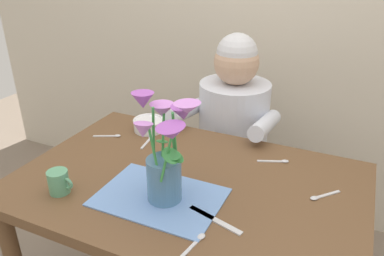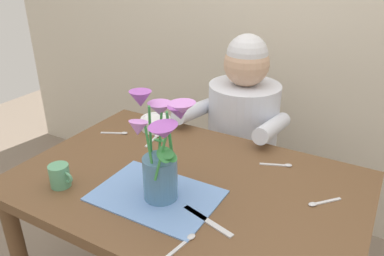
% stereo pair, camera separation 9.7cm
% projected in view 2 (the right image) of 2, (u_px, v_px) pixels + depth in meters
% --- Properties ---
extents(dining_table, '(1.20, 0.80, 0.74)m').
position_uv_depth(dining_table, '(187.00, 203.00, 1.36)').
color(dining_table, brown).
rests_on(dining_table, ground_plane).
extents(seated_person, '(0.45, 0.47, 1.14)m').
position_uv_depth(seated_person, '(241.00, 148.00, 1.90)').
color(seated_person, '#4C4C56').
rests_on(seated_person, ground_plane).
extents(striped_placemat, '(0.40, 0.28, 0.00)m').
position_uv_depth(striped_placemat, '(156.00, 195.00, 1.24)').
color(striped_placemat, '#6B93D1').
rests_on(striped_placemat, dining_table).
extents(flower_vase, '(0.24, 0.25, 0.35)m').
position_uv_depth(flower_vase, '(161.00, 151.00, 1.15)').
color(flower_vase, teal).
rests_on(flower_vase, dining_table).
extents(ceramic_bowl, '(0.14, 0.14, 0.06)m').
position_uv_depth(ceramic_bowl, '(156.00, 123.00, 1.68)').
color(ceramic_bowl, white).
rests_on(ceramic_bowl, dining_table).
extents(dinner_knife, '(0.19, 0.07, 0.00)m').
position_uv_depth(dinner_knife, '(208.00, 221.00, 1.12)').
color(dinner_knife, silver).
rests_on(dinner_knife, dining_table).
extents(ceramic_mug, '(0.09, 0.07, 0.08)m').
position_uv_depth(ceramic_mug, '(60.00, 176.00, 1.27)').
color(ceramic_mug, '#569970').
rests_on(ceramic_mug, dining_table).
extents(spoon_0, '(0.04, 0.12, 0.01)m').
position_uv_depth(spoon_0, '(185.00, 242.00, 1.04)').
color(spoon_0, silver).
rests_on(spoon_0, dining_table).
extents(spoon_1, '(0.11, 0.06, 0.01)m').
position_uv_depth(spoon_1, '(119.00, 133.00, 1.65)').
color(spoon_1, silver).
rests_on(spoon_1, dining_table).
extents(spoon_2, '(0.03, 0.12, 0.01)m').
position_uv_depth(spoon_2, '(154.00, 138.00, 1.60)').
color(spoon_2, silver).
rests_on(spoon_2, dining_table).
extents(spoon_3, '(0.12, 0.06, 0.01)m').
position_uv_depth(spoon_3, '(281.00, 165.00, 1.41)').
color(spoon_3, silver).
rests_on(spoon_3, dining_table).
extents(spoon_4, '(0.09, 0.10, 0.01)m').
position_uv_depth(spoon_4, '(320.00, 203.00, 1.20)').
color(spoon_4, silver).
rests_on(spoon_4, dining_table).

